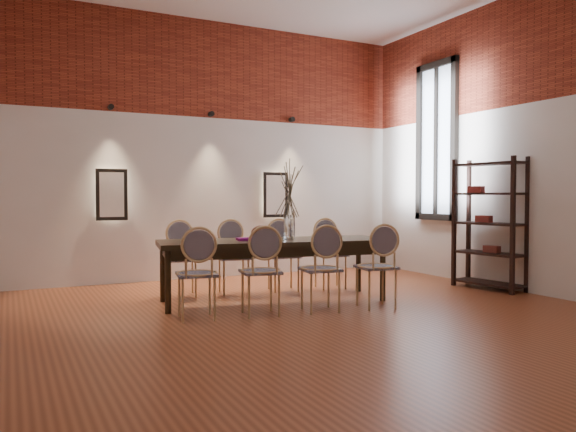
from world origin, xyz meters
name	(u,v)px	position (x,y,z in m)	size (l,w,h in m)	color
floor	(305,325)	(0.00, 0.00, -0.01)	(7.00, 7.00, 0.02)	#964B29
wall_back	(196,150)	(0.00, 3.55, 2.00)	(7.00, 0.10, 4.00)	silver
wall_right	(550,139)	(3.55, 0.00, 2.00)	(0.10, 7.00, 4.00)	silver
brick_band_back	(197,68)	(0.00, 3.48, 3.25)	(7.00, 0.02, 1.50)	maroon
brick_band_right	(548,39)	(3.48, 0.00, 3.25)	(0.02, 7.00, 1.50)	maroon
niche_left	(111,195)	(-1.30, 3.45, 1.30)	(0.36, 0.06, 0.66)	#FFEAC6
niche_right	(275,195)	(1.30, 3.45, 1.30)	(0.36, 0.06, 0.66)	#FFEAC6
spot_fixture_left	(111,107)	(-1.30, 3.42, 2.55)	(0.08, 0.08, 0.10)	black
spot_fixture_mid	(211,114)	(0.20, 3.42, 2.55)	(0.08, 0.08, 0.10)	black
spot_fixture_right	(292,119)	(1.60, 3.42, 2.55)	(0.08, 0.08, 0.10)	black
window_glass	(437,141)	(3.46, 2.00, 2.15)	(0.02, 0.78, 2.38)	silver
window_frame	(436,141)	(3.44, 2.00, 2.15)	(0.08, 0.90, 2.50)	black
window_mullion	(436,141)	(3.44, 2.00, 2.15)	(0.06, 0.06, 2.40)	black
dining_table	(273,270)	(0.23, 1.24, 0.38)	(2.73, 0.88, 0.75)	#2E2312
chair_near_a	(197,274)	(-0.90, 0.70, 0.47)	(0.44, 0.44, 0.94)	#D6B278
chair_near_b	(260,271)	(-0.22, 0.59, 0.47)	(0.44, 0.44, 0.94)	#D6B278
chair_near_c	(320,269)	(0.45, 0.47, 0.47)	(0.44, 0.44, 0.94)	#D6B278
chair_near_d	(376,267)	(1.12, 0.36, 0.47)	(0.44, 0.44, 0.94)	#D6B278
chair_far_a	(181,259)	(-0.66, 2.12, 0.47)	(0.44, 0.44, 0.94)	#D6B278
chair_far_b	(234,257)	(0.02, 2.00, 0.47)	(0.44, 0.44, 0.94)	#D6B278
chair_far_c	(283,256)	(0.69, 1.89, 0.47)	(0.44, 0.44, 0.94)	#D6B278
chair_far_d	(331,254)	(1.37, 1.77, 0.47)	(0.44, 0.44, 0.94)	#D6B278
vase	(289,227)	(0.44, 1.20, 0.90)	(0.14, 0.14, 0.30)	silver
dried_branches	(289,190)	(0.44, 1.20, 1.35)	(0.50, 0.50, 0.70)	#4D4430
bowl	(261,233)	(0.06, 1.22, 0.84)	(0.24, 0.24, 0.18)	brown
book	(248,239)	(-0.08, 1.29, 0.77)	(0.26, 0.18, 0.03)	#931384
shelving_rack	(489,224)	(3.28, 0.74, 0.90)	(0.38, 1.00, 1.80)	black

